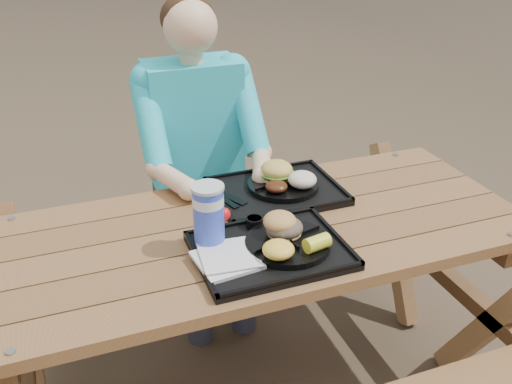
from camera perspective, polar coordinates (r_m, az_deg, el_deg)
name	(u,v)px	position (r m, az deg, el deg)	size (l,w,h in m)	color
picnic_table	(256,317)	(2.09, 0.00, -12.35)	(1.80, 1.49, 0.75)	#999999
tray_near	(270,251)	(1.73, 1.43, -5.97)	(0.45, 0.35, 0.02)	black
tray_far	(276,192)	(2.07, 2.04, -0.01)	(0.45, 0.35, 0.02)	black
plate_near	(288,243)	(1.74, 3.19, -5.14)	(0.26, 0.26, 0.02)	black
plate_far	(283,185)	(2.08, 2.71, 0.74)	(0.26, 0.26, 0.02)	black
napkin_stack	(227,259)	(1.67, -2.94, -6.69)	(0.17, 0.17, 0.02)	silver
soda_cup	(209,217)	(1.71, -4.75, -2.50)	(0.09, 0.09, 0.19)	blue
condiment_bbq	(254,222)	(1.83, -0.17, -3.05)	(0.06, 0.06, 0.03)	black
condiment_mustard	(277,223)	(1.83, 2.13, -3.08)	(0.05, 0.05, 0.03)	#F0A61A
sandwich	(284,218)	(1.73, 2.86, -2.64)	(0.11, 0.11, 0.11)	#C28D44
mac_cheese	(278,249)	(1.65, 2.25, -5.76)	(0.09, 0.09, 0.05)	yellow
corn_cob	(317,243)	(1.68, 6.12, -5.09)	(0.08, 0.08, 0.05)	yellow
cutlery_far	(229,197)	(2.01, -2.73, -0.50)	(0.03, 0.16, 0.01)	black
burger	(277,166)	(2.07, 2.08, 2.66)	(0.12, 0.12, 0.11)	gold
baked_beans	(276,186)	(2.00, 2.05, 0.55)	(0.08, 0.08, 0.04)	#471F0E
potato_salad	(302,180)	(2.03, 4.65, 1.25)	(0.10, 0.10, 0.06)	beige
diner	(198,174)	(2.49, -5.87, 1.79)	(0.48, 0.84, 1.28)	#1CB0C9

